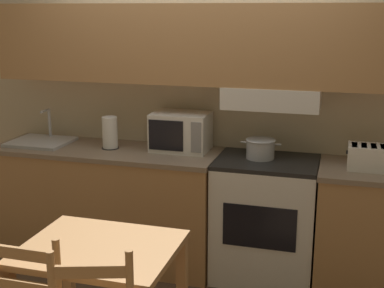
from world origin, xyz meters
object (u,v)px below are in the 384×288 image
Objects in this scene: sink_basin at (41,141)px; toaster at (368,157)px; microwave at (181,132)px; stove_range at (265,219)px; dining_table at (101,271)px; paper_towel_roll at (110,133)px; cooking_pot at (260,148)px.

toaster is at bearing -0.33° from sink_basin.
stove_range is at bearing -7.93° from microwave.
sink_basin is (-2.54, 0.01, -0.07)m from toaster.
dining_table is (0.00, -1.46, -0.44)m from microwave.
sink_basin is 1.85× the size of paper_towel_roll.
paper_towel_roll is 0.31× the size of dining_table.
toaster is (1.38, -0.12, -0.06)m from microwave.
paper_towel_roll reaches higher than cooking_pot.
dining_table is (-1.37, -1.34, -0.38)m from toaster.
toaster is 1.93m from paper_towel_roll.
paper_towel_roll is at bearing -169.79° from microwave.
cooking_pot is at bearing 1.77° from paper_towel_roll.
stove_range is at bearing 177.67° from toaster.
paper_towel_roll is at bearing 0.93° from sink_basin.
microwave is at bearing 5.36° from sink_basin.
microwave is 1.56× the size of toaster.
toaster is 1.95m from dining_table.
stove_range is 1.91m from sink_basin.
paper_towel_roll is at bearing 179.27° from toaster.
cooking_pot is 1.06× the size of toaster.
toaster is at bearing -4.66° from cooking_pot.
stove_range is 3.66× the size of paper_towel_roll.
cooking_pot is 0.68× the size of microwave.
toaster is 0.35× the size of dining_table.
microwave is 1.38m from toaster.
toaster reaches higher than dining_table.
stove_range is 1.37m from paper_towel_roll.
paper_towel_roll is at bearing 112.03° from dining_table.
microwave is 1.53m from dining_table.
cooking_pot reaches higher than dining_table.
toaster is at bearing -2.33° from stove_range.
cooking_pot is at bearing 149.82° from stove_range.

